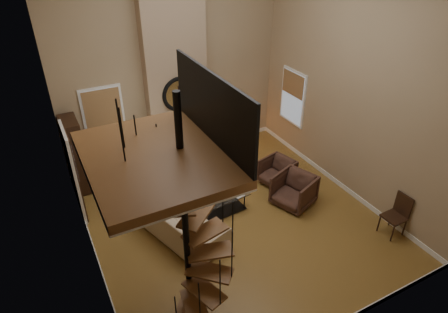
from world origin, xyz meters
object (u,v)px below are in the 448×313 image
floor_lamp (153,138)px  sofa (174,216)px  armchair_far (296,189)px  coffee_table (220,202)px  armchair_near (279,171)px  side_chair (398,213)px  hutch (76,155)px  accent_lamp (230,138)px

floor_lamp → sofa: bearing=-97.1°
armchair_far → floor_lamp: 3.56m
coffee_table → floor_lamp: (-0.94, 1.60, 1.13)m
armchair_near → side_chair: side_chair is taller
armchair_near → sofa: bearing=-96.3°
armchair_far → hutch: bearing=-144.6°
sofa → armchair_far: bearing=-114.8°
armchair_near → armchair_far: bearing=-21.3°
armchair_near → coffee_table: 1.88m
sofa → armchair_near: (3.00, 0.46, -0.04)m
sofa → floor_lamp: floor_lamp is taller
armchair_near → accent_lamp: size_ratio=1.39×
sofa → armchair_near: bearing=-98.9°
armchair_near → accent_lamp: armchair_near is taller
floor_lamp → accent_lamp: (2.60, 1.02, -1.16)m
sofa → side_chair: size_ratio=2.63×
armchair_near → side_chair: 2.92m
hutch → side_chair: size_ratio=2.00×
sofa → coffee_table: bearing=-102.5°
sofa → accent_lamp: 3.92m
side_chair → floor_lamp: bearing=135.0°
hutch → accent_lamp: bearing=2.1°
armchair_far → accent_lamp: armchair_far is taller
floor_lamp → coffee_table: bearing=-59.4°
armchair_far → coffee_table: 1.82m
coffee_table → floor_lamp: 2.17m
armchair_far → accent_lamp: bearing=161.0°
coffee_table → accent_lamp: bearing=57.7°
hutch → side_chair: 7.40m
armchair_near → armchair_far: 0.83m
floor_lamp → side_chair: floor_lamp is taller
sofa → accent_lamp: bearing=-63.4°
sofa → side_chair: side_chair is taller
hutch → floor_lamp: (1.69, -0.87, 0.46)m
armchair_near → floor_lamp: bearing=-129.0°
floor_lamp → accent_lamp: bearing=21.5°
hutch → coffee_table: (2.63, -2.47, -0.67)m
hutch → coffee_table: hutch is taller
sofa → coffee_table: size_ratio=1.88×
hutch → floor_lamp: 1.95m
hutch → side_chair: hutch is taller
side_chair → accent_lamp: bearing=104.9°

